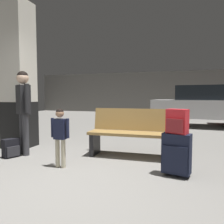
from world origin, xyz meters
TOP-DOWN VIEW (x-y plane):
  - ground_plane at (0.00, 4.00)m, footprint 18.00×18.00m
  - garage_back_wall at (0.00, 12.86)m, footprint 18.00×0.12m
  - structural_pillar at (-2.00, 1.68)m, footprint 0.57×0.57m
  - bench at (0.55, 1.66)m, footprint 1.61×0.56m
  - suitcase at (1.36, 0.84)m, footprint 0.41×0.30m
  - backpack_bright at (1.35, 0.84)m, footprint 0.32×0.27m
  - child at (-0.39, 0.69)m, footprint 0.32×0.19m
  - adult at (-1.47, 1.17)m, footprint 0.47×0.35m
  - backpack_dark_floor at (-1.57, 0.94)m, footprint 0.28×0.32m
  - parked_car_near at (2.41, 6.39)m, footprint 4.20×2.01m

SIDE VIEW (x-z plane):
  - ground_plane at x=0.00m, z-range -0.10..0.00m
  - backpack_dark_floor at x=-1.57m, z-range 0.00..0.34m
  - suitcase at x=1.36m, z-range 0.02..0.62m
  - bench at x=0.55m, z-range 0.00..0.88m
  - child at x=-0.39m, z-range 0.11..1.04m
  - backpack_bright at x=1.35m, z-range 0.60..0.94m
  - parked_car_near at x=2.41m, z-range 0.05..1.56m
  - adult at x=-1.47m, z-range 0.19..1.79m
  - garage_back_wall at x=0.00m, z-range 0.00..2.80m
  - structural_pillar at x=-2.00m, z-range -0.01..3.13m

